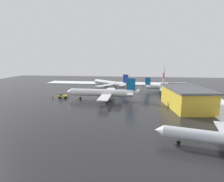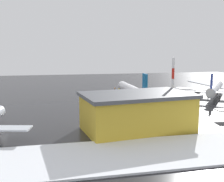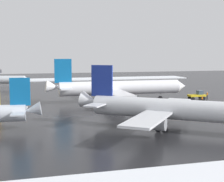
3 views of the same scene
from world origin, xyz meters
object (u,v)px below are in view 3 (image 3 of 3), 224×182
Objects in this scene: pushback_tug at (198,95)px; ground_crew_beside_wing at (207,95)px; ground_crew_mid_apron at (137,102)px; ground_crew_near_tug at (202,99)px; airplane_far_rear at (117,88)px; airplane_foreground_jet at (175,109)px.

ground_crew_beside_wing is (-2.27, 4.31, -0.31)m from pushback_tug.
ground_crew_near_tug is at bearing 161.63° from ground_crew_mid_apron.
airplane_far_rear is at bearing 74.42° from ground_crew_beside_wing.
ground_crew_mid_apron is at bearing 121.78° from airplane_foreground_jet.
ground_crew_near_tug is at bearing -107.22° from pushback_tug.
pushback_tug reaches higher than ground_crew_mid_apron.
airplane_foreground_jet is at bearing -89.33° from airplane_far_rear.
airplane_far_rear is at bearing 175.26° from pushback_tug.
airplane_foreground_jet reaches higher than pushback_tug.
airplane_far_rear reaches higher than ground_crew_mid_apron.
airplane_foreground_jet is at bearing -125.38° from pushback_tug.
ground_crew_near_tug is 1.00× the size of ground_crew_beside_wing.
pushback_tug is 2.70× the size of ground_crew_beside_wing.
airplane_foreground_jet is 26.78m from ground_crew_mid_apron.
airplane_foreground_jet is 43.57m from ground_crew_beside_wing.
airplane_far_rear is 1.26× the size of airplane_foreground_jet.
airplane_far_rear reaches higher than ground_crew_near_tug.
pushback_tug is at bearing 100.76° from ground_crew_beside_wing.
ground_crew_near_tug is 1.00× the size of ground_crew_mid_apron.
airplane_far_rear is 22.49m from pushback_tug.
pushback_tug is 2.70× the size of ground_crew_near_tug.
airplane_far_rear reaches higher than airplane_foreground_jet.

